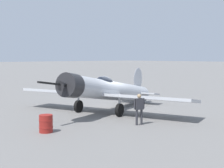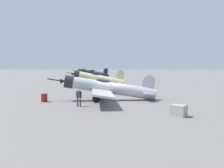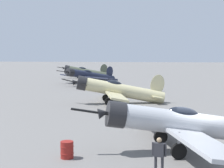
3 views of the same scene
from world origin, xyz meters
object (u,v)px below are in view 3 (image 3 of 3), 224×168
object	(u,v)px
ground_crew_mechanic	(159,153)
fuel_drum	(67,150)
airplane_far_line	(90,76)
airplane_mid_apron	(118,90)
airplane_outer_stand	(84,72)
airplane_foreground	(191,125)

from	to	relation	value
ground_crew_mechanic	fuel_drum	bearing A→B (deg)	-95.81
ground_crew_mechanic	fuel_drum	size ratio (longest dim) A/B	1.94
airplane_far_line	fuel_drum	world-z (taller)	airplane_far_line
airplane_far_line	ground_crew_mechanic	world-z (taller)	airplane_far_line
airplane_mid_apron	airplane_outer_stand	bearing A→B (deg)	-86.65
ground_crew_mechanic	fuel_drum	world-z (taller)	ground_crew_mechanic
airplane_foreground	fuel_drum	xyz separation A→B (m)	(-2.54, 6.18, -0.96)
airplane_far_line	ground_crew_mechanic	distance (m)	43.58
fuel_drum	airplane_foreground	bearing A→B (deg)	-67.63
airplane_foreground	airplane_outer_stand	size ratio (longest dim) A/B	1.04
airplane_outer_stand	fuel_drum	xyz separation A→B (m)	(-56.52, -13.07, -0.94)
airplane_foreground	ground_crew_mechanic	size ratio (longest dim) A/B	7.28
airplane_far_line	ground_crew_mechanic	size ratio (longest dim) A/B	6.90
airplane_outer_stand	airplane_far_line	bearing A→B (deg)	95.74
airplane_mid_apron	airplane_outer_stand	distance (m)	39.16
airplane_outer_stand	ground_crew_mechanic	size ratio (longest dim) A/B	6.97
airplane_outer_stand	ground_crew_mechanic	xyz separation A→B (m)	(-58.30, -17.68, -0.36)
ground_crew_mechanic	airplane_foreground	bearing A→B (deg)	175.48
airplane_far_line	airplane_outer_stand	distance (m)	17.35
airplane_foreground	airplane_mid_apron	size ratio (longest dim) A/B	0.97
airplane_mid_apron	fuel_drum	xyz separation A→B (m)	(-19.50, -0.31, -0.99)
airplane_mid_apron	fuel_drum	world-z (taller)	airplane_mid_apron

